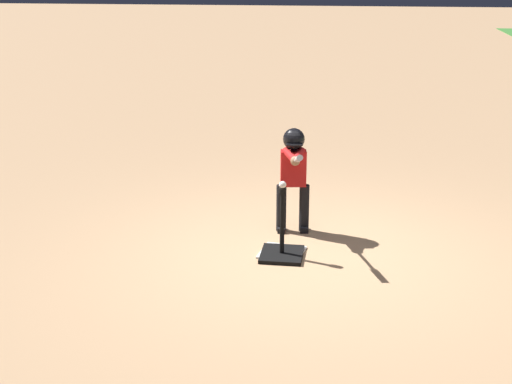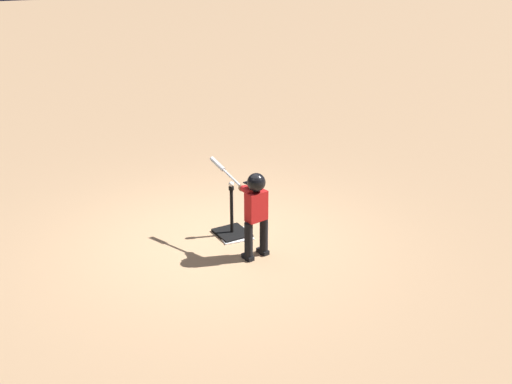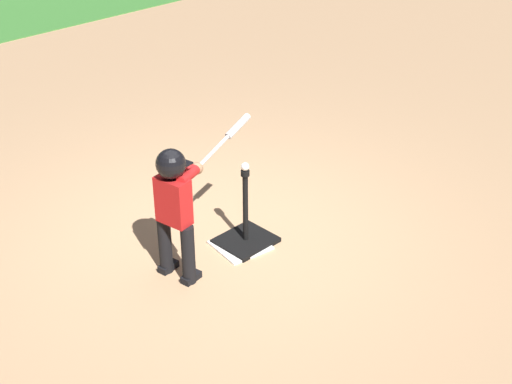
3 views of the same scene
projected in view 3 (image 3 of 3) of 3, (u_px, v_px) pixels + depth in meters
The scene contains 5 objects.
ground_plane at pixel (219, 234), 6.61m from camera, with size 90.00×90.00×0.00m, color tan.
home_plate at pixel (241, 245), 6.44m from camera, with size 0.44×0.44×0.02m, color white.
batting_tee at pixel (246, 234), 6.45m from camera, with size 0.48×0.44×0.74m.
batter_child at pixel (176, 197), 5.70m from camera, with size 1.11×0.38×1.19m.
baseball at pixel (245, 167), 6.10m from camera, with size 0.07×0.07×0.07m, color white.
Camera 3 is at (-3.68, -4.17, 3.61)m, focal length 50.00 mm.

